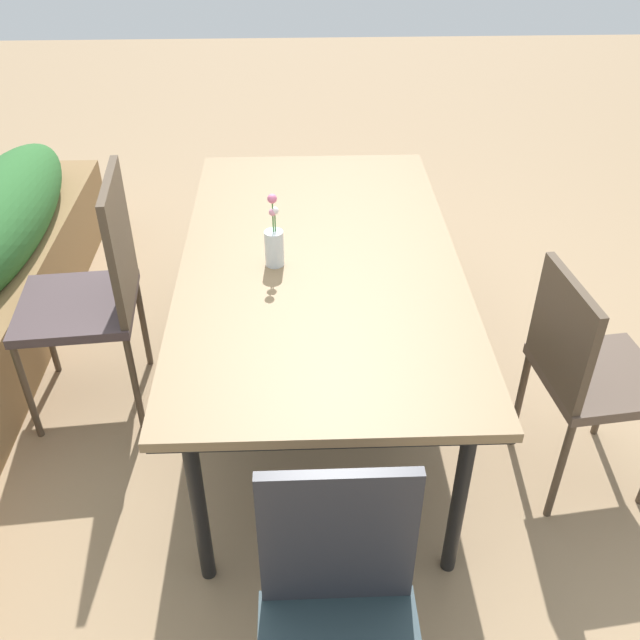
% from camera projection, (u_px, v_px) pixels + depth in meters
% --- Properties ---
extents(ground_plane, '(12.00, 12.00, 0.00)m').
position_uv_depth(ground_plane, '(311.00, 404.00, 3.08)').
color(ground_plane, '#9E7F5B').
extents(dining_table, '(1.89, 1.04, 0.74)m').
position_uv_depth(dining_table, '(320.00, 268.00, 2.68)').
color(dining_table, '#8C704C').
rests_on(dining_table, ground).
extents(chair_far_side, '(0.50, 0.50, 1.03)m').
position_uv_depth(chair_far_side, '(95.00, 286.00, 2.78)').
color(chair_far_side, '#453638').
rests_on(chair_far_side, ground).
extents(chair_near_left, '(0.45, 0.45, 0.90)m').
position_uv_depth(chair_near_left, '(585.00, 368.00, 2.45)').
color(chair_near_left, brown).
rests_on(chair_near_left, ground).
extents(chair_end_left, '(0.41, 0.41, 0.91)m').
position_uv_depth(chair_end_left, '(340.00, 621.00, 1.72)').
color(chair_end_left, '#28393E').
rests_on(chair_end_left, ground).
extents(flower_vase, '(0.07, 0.07, 0.28)m').
position_uv_depth(flower_vase, '(274.00, 243.00, 2.55)').
color(flower_vase, silver).
rests_on(flower_vase, dining_table).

